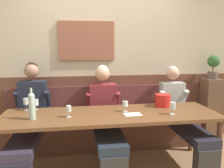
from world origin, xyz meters
name	(u,v)px	position (x,y,z in m)	size (l,w,h in m)	color
room_wall_back	(102,56)	(0.00, 1.09, 1.40)	(6.80, 0.12, 2.80)	#C5B599
wood_wainscot_panel	(103,109)	(0.00, 1.04, 0.55)	(6.80, 0.03, 1.10)	brown
wall_bench	(105,129)	(0.00, 0.83, 0.28)	(2.97, 0.42, 0.94)	brown
dining_table	(111,119)	(0.00, 0.15, 0.67)	(2.67, 0.81, 0.74)	brown
person_center_right_seat	(29,116)	(-1.05, 0.48, 0.65)	(0.49, 1.24, 1.34)	#262434
person_right_seat	(105,113)	(-0.03, 0.49, 0.64)	(0.51, 1.26, 1.29)	#333334
person_center_left_seat	(181,113)	(1.08, 0.45, 0.61)	(0.47, 1.24, 1.26)	#33302E
ice_bucket	(163,100)	(0.76, 0.38, 0.82)	(0.21, 0.21, 0.17)	red
wine_bottle_amber_mid	(32,105)	(-0.92, 0.06, 0.90)	(0.07, 0.07, 0.39)	#B3CBC0
wine_glass_mid_right	(173,106)	(0.74, 0.00, 0.84)	(0.07, 0.07, 0.15)	silver
wine_glass_center_front	(69,109)	(-0.52, 0.08, 0.83)	(0.06, 0.06, 0.14)	silver
wine_glass_left_end	(26,102)	(-1.07, 0.47, 0.84)	(0.07, 0.07, 0.16)	silver
wine_glass_by_bottle	(35,103)	(-0.96, 0.47, 0.83)	(0.08, 0.08, 0.14)	silver
wine_glass_center_rear	(125,104)	(0.19, 0.20, 0.83)	(0.07, 0.07, 0.14)	silver
tasting_sheet_left_guest	(133,114)	(0.26, 0.07, 0.74)	(0.21, 0.15, 0.00)	white
corner_pedestal	(210,109)	(1.79, 0.86, 0.52)	(0.28, 0.28, 1.03)	brown
potted_plant	(213,65)	(1.79, 0.86, 1.26)	(0.20, 0.20, 0.39)	brown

